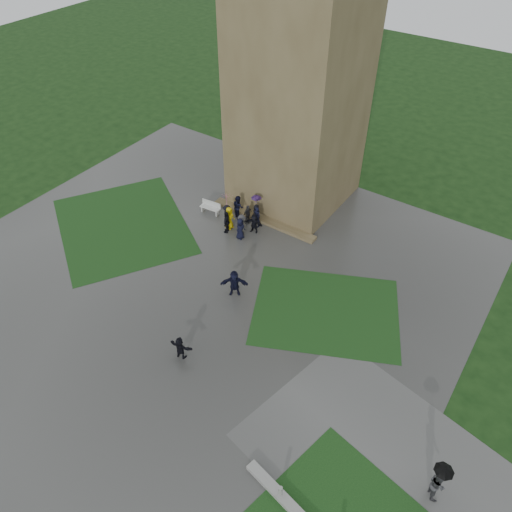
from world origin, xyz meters
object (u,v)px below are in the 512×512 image
Objects in this scene: pedestrian_path at (439,479)px; tower at (299,88)px; pedestrian_near at (180,348)px; bench at (211,207)px; pedestrian_mid at (234,283)px.

tower is at bearing 136.22° from pedestrian_path.
tower is at bearing -88.45° from pedestrian_near.
bench is at bearing -67.50° from pedestrian_near.
pedestrian_path reaches higher than pedestrian_mid.
bench is 1.09× the size of pedestrian_near.
pedestrian_path is at bearing -51.63° from pedestrian_mid.
pedestrian_path is at bearing -43.78° from tower.
pedestrian_near is (3.33, -17.83, -8.20)m from tower.
bench is 24.74m from pedestrian_path.
pedestrian_mid is 0.80× the size of pedestrian_path.
pedestrian_near is at bearing -177.52° from pedestrian_path.
pedestrian_mid reaches higher than bench.
bench is (-4.02, -5.85, -8.49)m from tower.
pedestrian_mid reaches higher than pedestrian_near.
pedestrian_path is at bearing -33.88° from bench.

